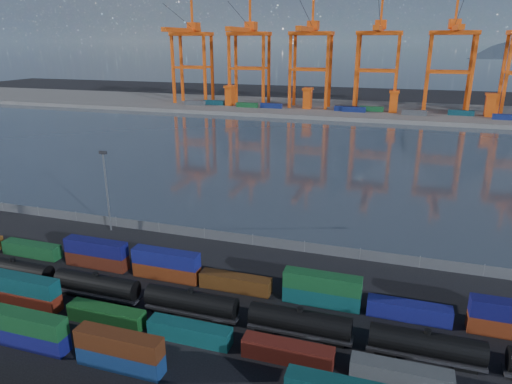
% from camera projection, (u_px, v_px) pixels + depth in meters
% --- Properties ---
extents(ground, '(700.00, 700.00, 0.00)m').
position_uv_depth(ground, '(188.00, 329.00, 61.43)').
color(ground, black).
rests_on(ground, ground).
extents(harbor_water, '(700.00, 700.00, 0.00)m').
position_uv_depth(harbor_water, '(323.00, 154.00, 156.37)').
color(harbor_water, '#303A45').
rests_on(harbor_water, ground).
extents(far_quay, '(700.00, 70.00, 2.00)m').
position_uv_depth(far_quay, '(355.00, 110.00, 251.00)').
color(far_quay, '#514F4C').
rests_on(far_quay, ground).
extents(container_row_south, '(138.20, 2.22, 4.72)m').
position_uv_depth(container_row_south, '(60.00, 339.00, 55.99)').
color(container_row_south, '#3D3F42').
rests_on(container_row_south, ground).
extents(container_row_mid, '(140.06, 2.27, 4.84)m').
position_uv_depth(container_row_mid, '(147.00, 322.00, 60.51)').
color(container_row_mid, '#46484B').
rests_on(container_row_mid, ground).
extents(container_row_north, '(140.52, 2.30, 4.91)m').
position_uv_depth(container_row_north, '(186.00, 271.00, 73.01)').
color(container_row_north, navy).
rests_on(container_row_north, ground).
extents(tanker_string, '(122.33, 2.97, 4.25)m').
position_uv_depth(tanker_string, '(143.00, 293.00, 66.00)').
color(tanker_string, black).
rests_on(tanker_string, ground).
extents(waterfront_fence, '(160.12, 0.12, 2.20)m').
position_uv_depth(waterfront_fence, '(253.00, 240.00, 86.43)').
color(waterfront_fence, '#595B5E').
rests_on(waterfront_fence, ground).
extents(yard_light_mast, '(1.60, 0.40, 16.60)m').
position_uv_depth(yard_light_mast, '(106.00, 187.00, 90.69)').
color(yard_light_mast, slate).
rests_on(yard_light_mast, ground).
extents(gantry_cranes, '(197.70, 43.58, 59.01)m').
position_uv_depth(gantry_cranes, '(344.00, 43.00, 236.18)').
color(gantry_cranes, '#E24E10').
rests_on(gantry_cranes, ground).
extents(quay_containers, '(172.58, 10.99, 2.60)m').
position_uv_depth(quay_containers, '(332.00, 108.00, 240.31)').
color(quay_containers, navy).
rests_on(quay_containers, far_quay).
extents(straddle_carriers, '(140.00, 7.00, 11.10)m').
position_uv_depth(straddle_carriers, '(349.00, 99.00, 240.54)').
color(straddle_carriers, '#E24E10').
rests_on(straddle_carriers, far_quay).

